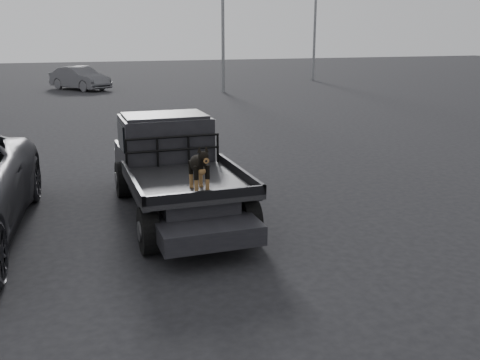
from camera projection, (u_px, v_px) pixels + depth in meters
name	position (u px, v px, depth m)	size (l,w,h in m)	color
ground	(159.00, 261.00, 8.15)	(120.00, 120.00, 0.00)	black
flatbed_ute	(177.00, 191.00, 10.14)	(2.00, 5.40, 0.92)	black
ute_cab	(165.00, 136.00, 10.77)	(1.72, 1.30, 0.88)	black
headache_rack	(173.00, 151.00, 10.13)	(1.80, 0.08, 0.55)	black
dog	(199.00, 168.00, 8.50)	(0.32, 0.60, 0.74)	black
distant_car_a	(80.00, 78.00, 32.35)	(1.48, 4.23, 1.39)	#47474C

